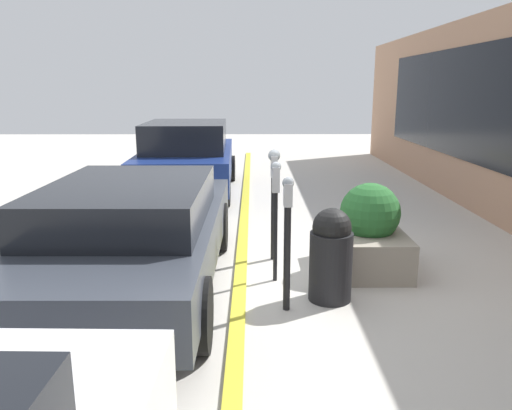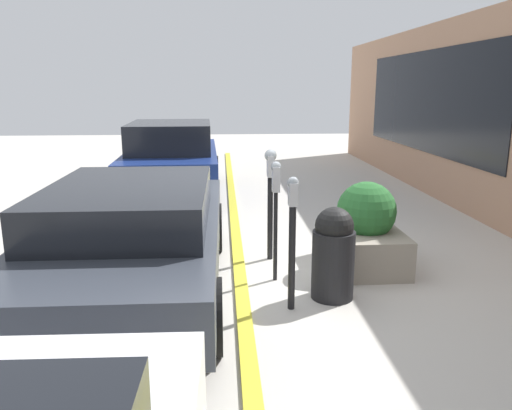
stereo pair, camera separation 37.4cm
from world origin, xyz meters
The scene contains 9 objects.
ground_plane centered at (0.00, 0.00, 0.00)m, with size 40.00×40.00×0.00m, color beige.
curb_strip centered at (0.00, 0.08, 0.02)m, with size 24.50×0.16×0.04m.
parking_meter_nearest centered at (-0.88, -0.45, 0.91)m, with size 0.15×0.12×1.49m.
parking_meter_second centered at (-0.03, -0.36, 1.10)m, with size 0.15×0.13×1.53m.
parking_meter_middle centered at (0.78, -0.37, 1.07)m, with size 0.20×0.17×1.57m.
planter_box centered at (0.38, -1.63, 0.49)m, with size 1.33×0.93×1.18m.
parked_car_middle centered at (-0.34, 1.33, 0.74)m, with size 4.80×2.04×1.36m.
parked_car_rear centered at (5.41, 1.42, 0.84)m, with size 4.69×2.13×1.64m.
trash_bin centered at (-0.61, -0.97, 0.54)m, with size 0.49×0.49×1.09m.
Camera 2 is at (-5.98, 0.29, 2.41)m, focal length 35.00 mm.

